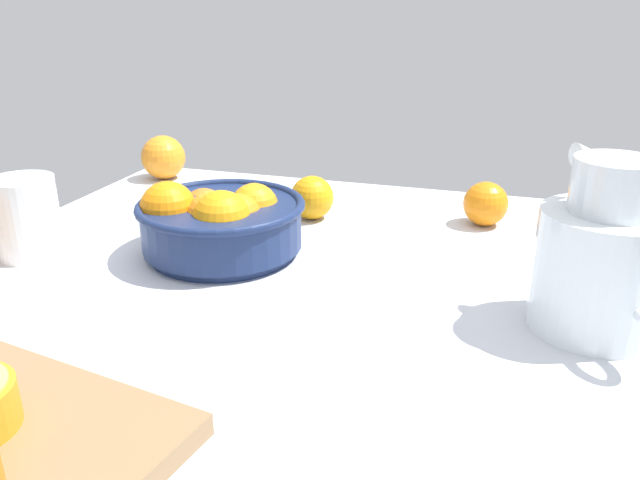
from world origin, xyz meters
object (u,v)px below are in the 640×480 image
at_px(loose_orange_3, 486,204).
at_px(fruit_bowl, 219,221).
at_px(juice_glass, 28,220).
at_px(juice_pitcher, 601,270).
at_px(spoon, 619,233).
at_px(loose_orange_2, 163,157).
at_px(loose_orange_0, 312,198).

bearing_deg(loose_orange_3, fruit_bowl, -146.32).
bearing_deg(juice_glass, fruit_bowl, 17.57).
height_order(juice_pitcher, loose_orange_3, juice_pitcher).
bearing_deg(spoon, juice_pitcher, -101.73).
relative_size(juice_pitcher, loose_orange_3, 2.80).
bearing_deg(loose_orange_2, spoon, -5.64).
relative_size(juice_pitcher, spoon, 1.46).
bearing_deg(juice_pitcher, spoon, 78.27).
xyz_separation_m(fruit_bowl, loose_orange_3, (0.35, 0.24, -0.01)).
bearing_deg(loose_orange_2, juice_pitcher, -27.54).
bearing_deg(loose_orange_0, loose_orange_3, 10.64).
distance_m(juice_pitcher, juice_glass, 0.75).
relative_size(fruit_bowl, loose_orange_3, 3.34).
xyz_separation_m(fruit_bowl, juice_glass, (-0.26, -0.08, 0.00)).
xyz_separation_m(juice_glass, loose_orange_3, (0.61, 0.32, -0.02)).
xyz_separation_m(fruit_bowl, loose_orange_2, (-0.28, 0.33, -0.01)).
distance_m(loose_orange_0, loose_orange_3, 0.28).
bearing_deg(spoon, loose_orange_3, -177.40).
height_order(loose_orange_0, spoon, loose_orange_0).
relative_size(loose_orange_0, spoon, 0.53).
height_order(loose_orange_0, loose_orange_2, loose_orange_2).
distance_m(loose_orange_2, spoon, 0.84).
bearing_deg(spoon, loose_orange_0, -172.74).
xyz_separation_m(juice_pitcher, juice_glass, (-0.75, -0.01, -0.02)).
distance_m(juice_glass, loose_orange_3, 0.69).
xyz_separation_m(juice_glass, loose_orange_2, (-0.02, 0.41, -0.01)).
height_order(juice_pitcher, loose_orange_2, juice_pitcher).
relative_size(juice_pitcher, loose_orange_0, 2.77).
bearing_deg(juice_glass, loose_orange_3, 27.45).
relative_size(juice_glass, loose_orange_0, 1.58).
bearing_deg(juice_pitcher, loose_orange_2, 152.46).
relative_size(juice_glass, loose_orange_3, 1.60).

